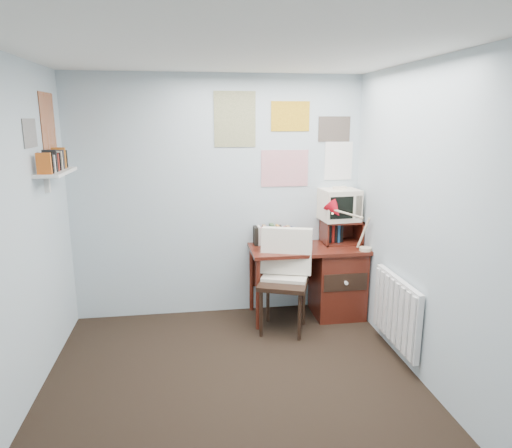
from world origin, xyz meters
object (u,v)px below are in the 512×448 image
at_px(desk, 332,278).
at_px(desk_chair, 283,284).
at_px(radiator, 397,311).
at_px(wall_shelf, 56,172).
at_px(tv_riser, 341,232).
at_px(desk_lamp, 366,229).
at_px(crt_tv, 339,203).

xyz_separation_m(desk, desk_chair, (-0.59, -0.30, 0.08)).
xyz_separation_m(radiator, wall_shelf, (-2.86, 0.55, 1.20)).
distance_m(tv_riser, wall_shelf, 2.83).
height_order(desk_lamp, tv_riser, desk_lamp).
bearing_deg(tv_riser, radiator, -80.72).
height_order(desk_chair, desk_lamp, desk_lamp).
xyz_separation_m(desk, radiator, (0.29, -0.93, 0.01)).
bearing_deg(desk_chair, desk_lamp, 27.15).
height_order(desk_lamp, crt_tv, crt_tv).
height_order(desk, desk_chair, desk_chair).
bearing_deg(desk, radiator, -72.76).
relative_size(desk_lamp, crt_tv, 1.17).
distance_m(crt_tv, radiator, 1.32).
xyz_separation_m(desk_lamp, crt_tv, (-0.18, 0.34, 0.21)).
xyz_separation_m(desk, desk_lamp, (0.27, -0.21, 0.58)).
xyz_separation_m(desk, tv_riser, (0.12, 0.11, 0.48)).
bearing_deg(desk, crt_tv, 55.90).
bearing_deg(radiator, wall_shelf, 169.11).
bearing_deg(wall_shelf, desk_chair, 2.17).
height_order(desk, wall_shelf, wall_shelf).
height_order(desk, desk_lamp, desk_lamp).
bearing_deg(desk_lamp, radiator, -100.75).
distance_m(desk_lamp, crt_tv, 0.44).
distance_m(desk_chair, tv_riser, 0.91).
relative_size(desk_chair, crt_tv, 2.58).
bearing_deg(desk, desk_lamp, -37.67).
bearing_deg(wall_shelf, tv_riser, 10.32).
height_order(tv_riser, radiator, tv_riser).
bearing_deg(tv_riser, desk_chair, -149.70).
distance_m(desk, tv_riser, 0.51).
bearing_deg(desk_lamp, desk_chair, 174.12).
bearing_deg(desk_lamp, desk, 130.00).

